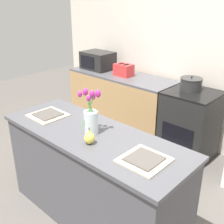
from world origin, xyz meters
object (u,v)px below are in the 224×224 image
(microwave, at_px, (98,60))
(flower_vase, at_px, (91,118))
(toaster, at_px, (124,70))
(cooking_pot, at_px, (191,84))
(stove_range, at_px, (189,125))
(plate_setting_right, at_px, (144,160))
(plate_setting_left, at_px, (48,115))
(pear_figurine, at_px, (89,137))

(microwave, bearing_deg, flower_vase, -45.90)
(toaster, relative_size, microwave, 0.58)
(cooking_pot, bearing_deg, toaster, -175.82)
(stove_range, distance_m, microwave, 1.76)
(stove_range, bearing_deg, flower_vase, -93.92)
(plate_setting_right, relative_size, microwave, 0.67)
(flower_vase, relative_size, microwave, 0.82)
(plate_setting_left, xyz_separation_m, cooking_pot, (0.61, 1.69, 0.06))
(stove_range, bearing_deg, toaster, -178.62)
(flower_vase, xyz_separation_m, toaster, (-0.99, 1.57, -0.06))
(stove_range, bearing_deg, plate_setting_left, -112.65)
(flower_vase, bearing_deg, pear_figurine, -47.08)
(toaster, bearing_deg, pear_figurine, -56.83)
(plate_setting_right, bearing_deg, pear_figurine, -168.60)
(flower_vase, height_order, pear_figurine, flower_vase)
(plate_setting_left, bearing_deg, pear_figurine, -7.74)
(stove_range, xyz_separation_m, toaster, (-1.10, -0.03, 0.54))
(toaster, xyz_separation_m, cooking_pot, (1.03, 0.08, -0.01))
(plate_setting_left, bearing_deg, flower_vase, 3.78)
(cooking_pot, bearing_deg, pear_figurine, -87.34)
(flower_vase, bearing_deg, plate_setting_left, -176.22)
(plate_setting_right, xyz_separation_m, cooking_pot, (-0.55, 1.69, 0.06))
(stove_range, relative_size, flower_vase, 2.29)
(plate_setting_left, bearing_deg, microwave, 120.80)
(plate_setting_left, height_order, cooking_pot, cooking_pot)
(stove_range, relative_size, microwave, 1.88)
(pear_figurine, xyz_separation_m, plate_setting_right, (0.47, 0.09, -0.04))
(toaster, height_order, microwave, microwave)
(stove_range, relative_size, plate_setting_left, 2.82)
(pear_figurine, relative_size, plate_setting_right, 0.43)
(stove_range, distance_m, flower_vase, 1.71)
(stove_range, relative_size, pear_figurine, 6.52)
(stove_range, xyz_separation_m, cooking_pot, (-0.07, 0.05, 0.53))
(pear_figurine, distance_m, cooking_pot, 1.78)
(toaster, bearing_deg, microwave, 177.35)
(plate_setting_right, height_order, microwave, microwave)
(flower_vase, xyz_separation_m, pear_figurine, (0.12, -0.13, -0.09))
(pear_figurine, xyz_separation_m, cooking_pot, (-0.08, 1.78, 0.02))
(toaster, bearing_deg, flower_vase, -57.78)
(flower_vase, bearing_deg, microwave, 134.10)
(cooking_pot, height_order, microwave, microwave)
(plate_setting_left, bearing_deg, plate_setting_right, 0.00)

